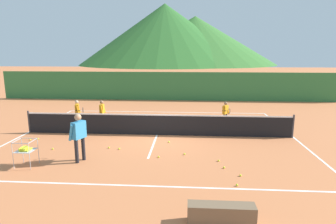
# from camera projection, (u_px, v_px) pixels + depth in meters

# --- Properties ---
(ground_plane) EXTENTS (120.00, 120.00, 0.00)m
(ground_plane) POSITION_uv_depth(u_px,v_px,m) (157.00, 135.00, 13.27)
(ground_plane) COLOR #C67042
(line_baseline_near) EXTENTS (12.30, 0.08, 0.01)m
(line_baseline_near) POSITION_uv_depth(u_px,v_px,m) (138.00, 186.00, 8.25)
(line_baseline_near) COLOR white
(line_baseline_near) RESTS_ON ground
(line_baseline_far) EXTENTS (12.30, 0.08, 0.01)m
(line_baseline_far) POSITION_uv_depth(u_px,v_px,m) (166.00, 112.00, 18.29)
(line_baseline_far) COLOR white
(line_baseline_far) RESTS_ON ground
(line_sideline_west) EXTENTS (0.08, 10.29, 0.01)m
(line_sideline_west) POSITION_uv_depth(u_px,v_px,m) (28.00, 132.00, 13.69)
(line_sideline_west) COLOR white
(line_sideline_west) RESTS_ON ground
(line_sideline_east) EXTENTS (0.08, 10.29, 0.01)m
(line_sideline_east) POSITION_uv_depth(u_px,v_px,m) (294.00, 138.00, 12.85)
(line_sideline_east) COLOR white
(line_sideline_east) RESTS_ON ground
(line_service_center) EXTENTS (0.08, 6.03, 0.01)m
(line_service_center) POSITION_uv_depth(u_px,v_px,m) (157.00, 135.00, 13.27)
(line_service_center) COLOR white
(line_service_center) RESTS_ON ground
(tennis_net) EXTENTS (12.21, 0.08, 1.05)m
(tennis_net) POSITION_uv_depth(u_px,v_px,m) (157.00, 125.00, 13.17)
(tennis_net) COLOR #333338
(tennis_net) RESTS_ON ground
(instructor) EXTENTS (0.51, 0.84, 1.70)m
(instructor) POSITION_uv_depth(u_px,v_px,m) (79.00, 133.00, 9.90)
(instructor) COLOR black
(instructor) RESTS_ON ground
(student_0) EXTENTS (0.55, 0.57, 1.34)m
(student_0) POSITION_uv_depth(u_px,v_px,m) (77.00, 111.00, 14.77)
(student_0) COLOR black
(student_0) RESTS_ON ground
(student_1) EXTENTS (0.24, 0.53, 1.33)m
(student_1) POSITION_uv_depth(u_px,v_px,m) (102.00, 111.00, 14.77)
(student_1) COLOR navy
(student_1) RESTS_ON ground
(student_2) EXTENTS (0.42, 0.69, 1.24)m
(student_2) POSITION_uv_depth(u_px,v_px,m) (226.00, 111.00, 14.89)
(student_2) COLOR black
(student_2) RESTS_ON ground
(ball_cart) EXTENTS (0.58, 0.58, 0.90)m
(ball_cart) POSITION_uv_depth(u_px,v_px,m) (25.00, 149.00, 9.55)
(ball_cart) COLOR #B7B7BC
(ball_cart) RESTS_ON ground
(tennis_ball_0) EXTENTS (0.07, 0.07, 0.07)m
(tennis_ball_0) POSITION_uv_depth(u_px,v_px,m) (53.00, 149.00, 11.28)
(tennis_ball_0) COLOR yellow
(tennis_ball_0) RESTS_ON ground
(tennis_ball_1) EXTENTS (0.07, 0.07, 0.07)m
(tennis_ball_1) POSITION_uv_depth(u_px,v_px,m) (224.00, 167.00, 9.47)
(tennis_ball_1) COLOR yellow
(tennis_ball_1) RESTS_ON ground
(tennis_ball_2) EXTENTS (0.07, 0.07, 0.07)m
(tennis_ball_2) POSITION_uv_depth(u_px,v_px,m) (240.00, 175.00, 8.87)
(tennis_ball_2) COLOR yellow
(tennis_ball_2) RESTS_ON ground
(tennis_ball_3) EXTENTS (0.07, 0.07, 0.07)m
(tennis_ball_3) POSITION_uv_depth(u_px,v_px,m) (184.00, 154.00, 10.71)
(tennis_ball_3) COLOR yellow
(tennis_ball_3) RESTS_ON ground
(tennis_ball_4) EXTENTS (0.07, 0.07, 0.07)m
(tennis_ball_4) POSITION_uv_depth(u_px,v_px,m) (119.00, 149.00, 11.30)
(tennis_ball_4) COLOR yellow
(tennis_ball_4) RESTS_ON ground
(tennis_ball_5) EXTENTS (0.07, 0.07, 0.07)m
(tennis_ball_5) POSITION_uv_depth(u_px,v_px,m) (219.00, 161.00, 10.07)
(tennis_ball_5) COLOR yellow
(tennis_ball_5) RESTS_ON ground
(tennis_ball_6) EXTENTS (0.07, 0.07, 0.07)m
(tennis_ball_6) POSITION_uv_depth(u_px,v_px,m) (169.00, 142.00, 12.15)
(tennis_ball_6) COLOR yellow
(tennis_ball_6) RESTS_ON ground
(tennis_ball_7) EXTENTS (0.07, 0.07, 0.07)m
(tennis_ball_7) POSITION_uv_depth(u_px,v_px,m) (237.00, 185.00, 8.22)
(tennis_ball_7) COLOR yellow
(tennis_ball_7) RESTS_ON ground
(tennis_ball_8) EXTENTS (0.07, 0.07, 0.07)m
(tennis_ball_8) POSITION_uv_depth(u_px,v_px,m) (30.00, 140.00, 12.45)
(tennis_ball_8) COLOR yellow
(tennis_ball_8) RESTS_ON ground
(tennis_ball_9) EXTENTS (0.07, 0.07, 0.07)m
(tennis_ball_9) POSITION_uv_depth(u_px,v_px,m) (109.00, 148.00, 11.43)
(tennis_ball_9) COLOR yellow
(tennis_ball_9) RESTS_ON ground
(tennis_ball_10) EXTENTS (0.07, 0.07, 0.07)m
(tennis_ball_10) POSITION_uv_depth(u_px,v_px,m) (159.00, 157.00, 10.43)
(tennis_ball_10) COLOR yellow
(tennis_ball_10) RESTS_ON ground
(tennis_ball_11) EXTENTS (0.07, 0.07, 0.07)m
(tennis_ball_11) POSITION_uv_depth(u_px,v_px,m) (38.00, 139.00, 12.59)
(tennis_ball_11) COLOR yellow
(tennis_ball_11) RESTS_ON ground
(windscreen_fence) EXTENTS (27.06, 0.08, 2.22)m
(windscreen_fence) POSITION_uv_depth(u_px,v_px,m) (170.00, 86.00, 22.56)
(windscreen_fence) COLOR #33753D
(windscreen_fence) RESTS_ON ground
(courtside_bench) EXTENTS (1.50, 0.36, 0.46)m
(courtside_bench) POSITION_uv_depth(u_px,v_px,m) (221.00, 214.00, 6.40)
(courtside_bench) COLOR brown
(courtside_bench) RESTS_ON ground
(hill_0) EXTENTS (49.96, 49.96, 17.39)m
(hill_0) POSITION_uv_depth(u_px,v_px,m) (165.00, 34.00, 84.69)
(hill_0) COLOR #2D6628
(hill_0) RESTS_ON ground
(hill_1) EXTENTS (47.73, 47.73, 14.07)m
(hill_1) POSITION_uv_depth(u_px,v_px,m) (195.00, 40.00, 86.54)
(hill_1) COLOR #38702D
(hill_1) RESTS_ON ground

